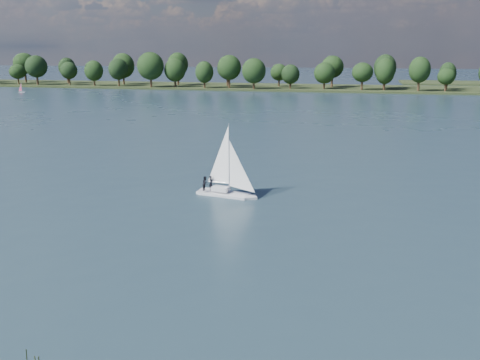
% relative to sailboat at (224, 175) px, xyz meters
% --- Properties ---
extents(ground, '(700.00, 700.00, 0.00)m').
position_rel_sailboat_xyz_m(ground, '(-11.57, 67.19, -2.69)').
color(ground, '#233342').
rests_on(ground, ground).
extents(far_shore, '(660.00, 40.00, 1.50)m').
position_rel_sailboat_xyz_m(far_shore, '(-11.57, 179.19, -2.69)').
color(far_shore, black).
rests_on(far_shore, ground).
extents(sailboat, '(7.60, 3.59, 9.64)m').
position_rel_sailboat_xyz_m(sailboat, '(0.00, 0.00, 0.00)').
color(sailboat, silver).
rests_on(sailboat, ground).
extents(dinghy_pink, '(2.68, 1.36, 4.10)m').
position_rel_sailboat_xyz_m(dinghy_pink, '(-118.30, 134.77, -1.72)').
color(dinghy_pink, silver).
rests_on(dinghy_pink, ground).
extents(treeline, '(562.01, 74.03, 17.73)m').
position_rel_sailboat_xyz_m(treeline, '(-20.62, 175.06, 5.47)').
color(treeline, black).
rests_on(treeline, ground).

